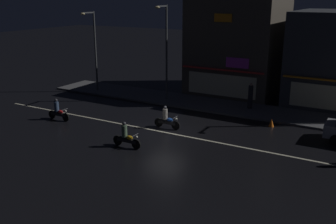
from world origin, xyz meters
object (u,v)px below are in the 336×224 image
motorcycle_following (126,137)px  traffic_cone (271,123)px  pedestrian_on_sidewalk (250,97)px  streetlamp_mid (165,45)px  motorcycle_trailing_far (166,119)px  motorcycle_lead (58,111)px  streetlamp_west (94,45)px

motorcycle_following → traffic_cone: bearing=-121.7°
pedestrian_on_sidewalk → streetlamp_mid: bearing=-52.4°
streetlamp_mid → motorcycle_trailing_far: streetlamp_mid is taller
motorcycle_lead → motorcycle_following: size_ratio=1.00×
pedestrian_on_sidewalk → motorcycle_lead: bearing=-20.1°
streetlamp_west → motorcycle_lead: bearing=-68.4°
streetlamp_west → pedestrian_on_sidewalk: bearing=5.2°
streetlamp_mid → streetlamp_west: bearing=-177.0°
streetlamp_west → motorcycle_lead: size_ratio=3.68×
streetlamp_west → motorcycle_lead: (3.10, -7.82, -3.64)m
streetlamp_west → pedestrian_on_sidewalk: streetlamp_west is taller
streetlamp_west → pedestrian_on_sidewalk: 14.48m
pedestrian_on_sidewalk → traffic_cone: (2.54, -3.14, -0.79)m
streetlamp_west → traffic_cone: bearing=-6.4°
streetlamp_west → pedestrian_on_sidewalk: size_ratio=3.54×
motorcycle_lead → traffic_cone: bearing=-160.1°
traffic_cone → streetlamp_west: bearing=173.6°
streetlamp_west → streetlamp_mid: bearing=3.0°
streetlamp_mid → motorcycle_following: bearing=-72.3°
streetlamp_mid → traffic_cone: (9.51, -2.23, -4.32)m
streetlamp_west → streetlamp_mid: (7.10, 0.37, 0.32)m
streetlamp_west → motorcycle_lead: 9.17m
streetlamp_mid → motorcycle_trailing_far: size_ratio=4.01×
streetlamp_mid → motorcycle_lead: 9.94m
streetlamp_mid → pedestrian_on_sidewalk: bearing=7.4°
streetlamp_mid → motorcycle_trailing_far: (3.55, -5.98, -3.97)m
streetlamp_west → traffic_cone: (16.60, -1.86, -4.00)m
motorcycle_lead → motorcycle_trailing_far: same height
motorcycle_following → streetlamp_mid: bearing=-65.1°
motorcycle_lead → motorcycle_trailing_far: size_ratio=1.00×
motorcycle_following → traffic_cone: motorcycle_following is taller
streetlamp_mid → motorcycle_following: streetlamp_mid is taller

